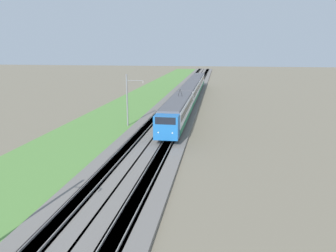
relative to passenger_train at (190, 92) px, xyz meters
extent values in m
cube|color=slate|center=(-8.57, 4.21, -2.23)|extent=(240.00, 4.40, 0.30)
cube|color=slate|center=(-8.57, 0.00, -2.23)|extent=(240.00, 4.40, 0.30)
cube|color=#4C4238|center=(-8.57, 4.21, -2.23)|extent=(240.00, 1.57, 0.30)
cube|color=gray|center=(-8.57, 4.75, -2.01)|extent=(240.00, 0.07, 0.15)
cube|color=gray|center=(-8.57, 3.68, -2.01)|extent=(240.00, 0.07, 0.15)
cube|color=#4C4238|center=(-8.57, 0.00, -2.23)|extent=(240.00, 1.57, 0.30)
cube|color=gray|center=(-8.57, 0.53, -2.01)|extent=(240.00, 0.07, 0.15)
cube|color=gray|center=(-8.57, -0.53, -2.01)|extent=(240.00, 0.07, 0.15)
cube|color=#5B8E42|center=(-8.57, 10.14, -2.32)|extent=(240.00, 13.16, 0.12)
cube|color=blue|center=(-30.98, 0.00, -0.01)|extent=(1.96, 2.82, 2.75)
cube|color=black|center=(-31.28, 0.00, 0.91)|extent=(1.41, 2.35, 0.82)
sphere|color=#F2EAC6|center=(-31.91, 0.81, -0.46)|extent=(0.20, 0.20, 0.20)
sphere|color=#F2EAC6|center=(-31.91, -0.81, -0.46)|extent=(0.20, 0.20, 0.20)
cube|color=#196B47|center=(-20.61, 0.00, -1.00)|extent=(18.79, 2.93, 0.77)
cube|color=silver|center=(-20.61, 0.00, 0.37)|extent=(18.79, 2.93, 1.98)
cube|color=black|center=(-20.61, 0.00, 0.53)|extent=(17.28, 2.95, 0.83)
cube|color=#515156|center=(-20.61, 0.00, 1.49)|extent=(18.79, 2.70, 0.25)
cube|color=black|center=(-20.61, 0.00, -1.66)|extent=(17.85, 2.49, 0.55)
cylinder|color=black|center=(-28.20, 0.53, -1.50)|extent=(0.86, 0.12, 0.86)
cylinder|color=black|center=(-28.20, -0.53, -1.50)|extent=(0.86, 0.12, 0.86)
cube|color=#196B47|center=(-0.24, 0.00, -1.00)|extent=(20.75, 2.93, 0.77)
cube|color=silver|center=(-0.24, 0.00, 0.37)|extent=(20.75, 2.93, 1.98)
cube|color=black|center=(-0.24, 0.00, 0.53)|extent=(19.09, 2.95, 0.83)
cube|color=#515156|center=(-0.24, 0.00, 1.49)|extent=(20.75, 2.70, 0.25)
cube|color=black|center=(-0.24, 0.00, -1.66)|extent=(19.71, 2.49, 0.55)
cube|color=#196B47|center=(21.10, 0.00, -1.00)|extent=(20.75, 2.93, 0.77)
cube|color=silver|center=(21.10, 0.00, 0.37)|extent=(20.75, 2.93, 1.98)
cube|color=black|center=(21.10, 0.00, 0.53)|extent=(19.09, 2.95, 0.83)
cube|color=#515156|center=(21.10, 0.00, 1.49)|extent=(20.75, 2.70, 0.25)
cube|color=black|center=(21.10, 0.00, -1.66)|extent=(19.71, 2.49, 0.55)
cylinder|color=black|center=(-17.79, 0.18, 2.16)|extent=(0.06, 0.33, 1.08)
cylinder|color=black|center=(-17.79, -0.17, 2.16)|extent=(0.06, 0.33, 1.08)
cube|color=black|center=(-28.20, 0.00, -2.38)|extent=(0.10, 0.10, 0.00)
cylinder|color=slate|center=(-21.84, 7.21, 1.42)|extent=(0.22, 0.22, 7.61)
cylinder|color=slate|center=(-21.84, 6.01, 4.32)|extent=(0.08, 2.40, 0.08)
cylinder|color=#B2ADA8|center=(-21.84, 4.81, 4.12)|extent=(0.10, 0.10, 0.30)
camera|label=1|loc=(-67.05, -5.71, 8.83)|focal=35.00mm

